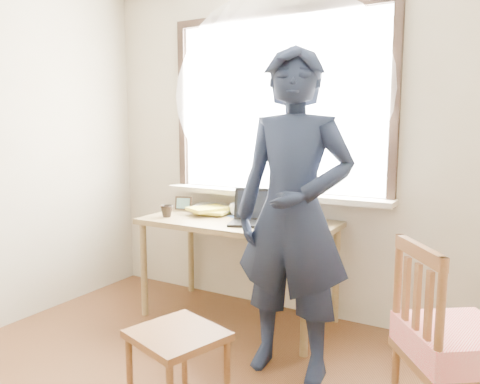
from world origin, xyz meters
The scene contains 13 objects.
room_shell centered at (-0.02, 0.20, 1.64)m, with size 3.52×4.02×2.61m.
desk centered at (-0.34, 1.63, 0.68)m, with size 1.42×0.71×0.76m.
laptop centered at (-0.17, 1.60, 0.82)m, with size 0.42×0.38×0.24m.
mug_white centered at (-0.44, 1.78, 0.81)m, with size 0.12×0.12×0.10m, color white.
mug_dark centered at (-0.87, 1.46, 0.81)m, with size 0.10×0.10×0.09m, color black.
mouse centered at (0.15, 1.53, 0.78)m, with size 0.10×0.07×0.04m, color black.
desk_clutter centered at (-0.56, 1.79, 0.79)m, with size 0.88×0.48×0.05m.
book_a centered at (-0.72, 1.81, 0.77)m, with size 0.19×0.26×0.02m, color white.
book_b centered at (0.02, 1.85, 0.77)m, with size 0.17×0.23×0.02m, color white.
picture_frame centered at (-0.92, 1.73, 0.82)m, with size 0.14×0.06×0.11m.
work_chair centered at (-0.01, 0.46, 0.36)m, with size 0.52×0.51×0.43m.
side_chair centered at (1.21, 0.83, 0.50)m, with size 0.60×0.61×0.96m.
person centered at (0.32, 1.13, 0.95)m, with size 0.69×0.45×1.89m, color black.
Camera 1 is at (1.37, -1.30, 1.45)m, focal length 35.00 mm.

